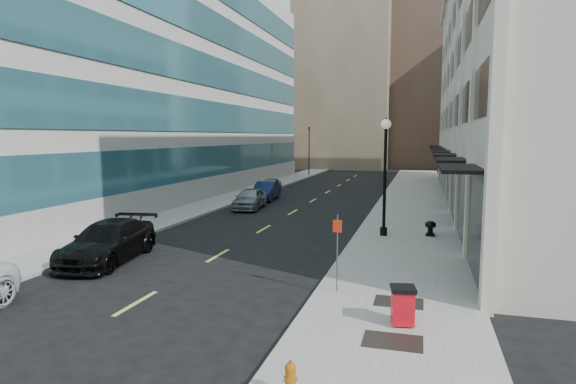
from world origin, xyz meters
The scene contains 22 objects.
ground centered at (0.00, 0.00, 0.00)m, with size 160.00×160.00×0.00m, color black.
sidewalk_right centered at (7.50, 20.00, 0.07)m, with size 5.00×80.00×0.15m, color gray.
sidewalk_left centered at (-6.50, 20.00, 0.07)m, with size 3.00×80.00×0.15m, color gray.
building_right centered at (16.94, 26.99, 8.99)m, with size 15.30×46.50×18.25m.
building_left centered at (-15.95, 27.00, 9.99)m, with size 16.14×46.00×20.00m.
skyline_tan_near centered at (-4.00, 68.00, 14.00)m, with size 14.00×18.00×28.00m, color #9A8164.
skyline_brown centered at (8.00, 72.00, 17.00)m, with size 12.00×16.00×34.00m, color brown.
skyline_tan_far centered at (-14.00, 78.00, 11.00)m, with size 12.00×14.00×22.00m, color #9A8164.
skyline_stone centered at (18.00, 66.00, 10.00)m, with size 10.00×14.00×20.00m, color beige.
grate_mid centered at (7.60, 1.00, 0.15)m, with size 1.40×1.00×0.01m, color black.
grate_far centered at (7.60, 3.80, 0.15)m, with size 1.40×1.00×0.01m, color black.
road_centerline centered at (0.00, 17.00, 0.01)m, with size 0.15×68.20×0.01m.
traffic_signal centered at (-5.50, 48.00, 5.72)m, with size 0.66×0.66×6.98m.
car_black_pickup centered at (-3.85, 6.00, 0.79)m, with size 2.22×5.46×1.59m, color black.
car_silver_sedan centered at (-3.20, 20.53, 0.73)m, with size 1.71×4.26×1.45m, color gray.
car_blue_sedan centered at (-3.59, 25.17, 0.71)m, with size 1.51×4.33×1.43m, color #111B41.
car_grey_sedan centered at (-4.80, 30.16, 0.65)m, with size 1.53×3.80×1.29m, color gray.
fire_hydrant centered at (5.91, -2.00, 0.50)m, with size 0.29×0.29×0.71m.
trash_bin centered at (7.77, 2.11, 0.69)m, with size 0.71×0.75×1.01m.
lamppost centered at (6.40, 13.38, 3.53)m, with size 0.48×0.48×5.76m.
sign_post centered at (5.67, 4.33, 1.71)m, with size 0.28×0.06×2.42m.
urn_planter centered at (8.60, 13.86, 0.60)m, with size 0.53×0.53×0.73m.
Camera 1 is at (8.16, -10.15, 4.98)m, focal length 30.00 mm.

